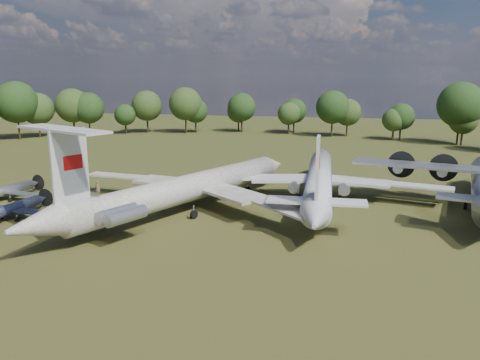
% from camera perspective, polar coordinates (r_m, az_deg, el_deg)
% --- Properties ---
extents(ground, '(300.00, 300.00, 0.00)m').
position_cam_1_polar(ground, '(66.76, -7.79, -2.95)').
color(ground, '#2B4216').
rests_on(ground, ground).
extents(il62_airliner, '(56.42, 62.19, 4.96)m').
position_cam_1_polar(il62_airliner, '(62.44, -6.43, -1.65)').
color(il62_airliner, silver).
rests_on(il62_airliner, ground).
extents(tu104_jet, '(38.18, 49.81, 4.84)m').
position_cam_1_polar(tu104_jet, '(68.40, 9.62, -0.55)').
color(tu104_jet, silver).
rests_on(tu104_jet, ground).
extents(small_prop_west, '(12.08, 15.37, 2.08)m').
position_cam_1_polar(small_prop_west, '(65.55, -26.24, -3.51)').
color(small_prop_west, black).
rests_on(small_prop_west, ground).
extents(small_prop_northwest, '(12.86, 15.91, 2.09)m').
position_cam_1_polar(small_prop_northwest, '(76.14, -26.76, -1.46)').
color(small_prop_northwest, '#96999D').
rests_on(small_prop_northwest, ground).
extents(person_on_il62, '(0.64, 0.43, 1.71)m').
position_cam_1_polar(person_on_il62, '(52.84, -16.98, -1.01)').
color(person_on_il62, olive).
rests_on(person_on_il62, il62_airliner).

